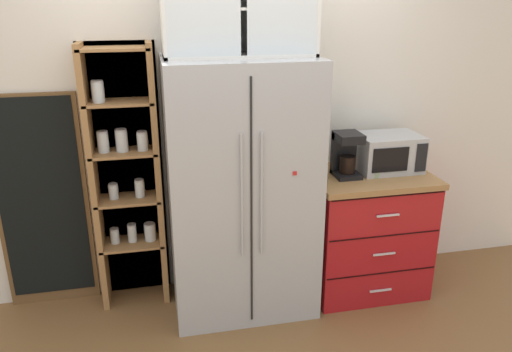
{
  "coord_description": "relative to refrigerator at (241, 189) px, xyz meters",
  "views": [
    {
      "loc": [
        -0.56,
        -3.01,
        2.08
      ],
      "look_at": [
        0.1,
        0.02,
        0.95
      ],
      "focal_mm": 34.88,
      "sensor_mm": 36.0,
      "label": 1
    }
  ],
  "objects": [
    {
      "name": "chalkboard_menu",
      "position": [
        -1.32,
        0.3,
        -0.11
      ],
      "size": [
        0.6,
        0.04,
        1.51
      ],
      "color": "brown",
      "rests_on": "ground"
    },
    {
      "name": "wall_back_cream",
      "position": [
        -0.0,
        0.38,
        0.41
      ],
      "size": [
        5.03,
        0.1,
        2.55
      ],
      "primitive_type": "cube",
      "color": "silver",
      "rests_on": "ground"
    },
    {
      "name": "microwave",
      "position": [
        1.08,
        0.07,
        0.17
      ],
      "size": [
        0.44,
        0.33,
        0.26
      ],
      "color": "#ADAFB5",
      "rests_on": "counter_cabinet"
    },
    {
      "name": "refrigerator",
      "position": [
        0.0,
        0.0,
        0.0
      ],
      "size": [
        0.96,
        0.67,
        1.73
      ],
      "color": "#ADAFB5",
      "rests_on": "ground"
    },
    {
      "name": "coffee_maker",
      "position": [
        0.74,
        0.03,
        0.19
      ],
      "size": [
        0.17,
        0.2,
        0.31
      ],
      "color": "black",
      "rests_on": "counter_cabinet"
    },
    {
      "name": "pantry_shelf_column",
      "position": [
        -0.75,
        0.26,
        0.07
      ],
      "size": [
        0.5,
        0.28,
        1.82
      ],
      "color": "brown",
      "rests_on": "ground"
    },
    {
      "name": "upper_cabinet",
      "position": [
        -0.0,
        0.05,
        1.14
      ],
      "size": [
        0.92,
        0.32,
        0.56
      ],
      "color": "silver",
      "rests_on": "refrigerator"
    },
    {
      "name": "bottle_green",
      "position": [
        0.58,
        0.01,
        0.16
      ],
      "size": [
        0.06,
        0.06,
        0.27
      ],
      "color": "#285B33",
      "rests_on": "counter_cabinet"
    },
    {
      "name": "counter_cabinet",
      "position": [
        0.93,
        0.02,
        -0.41
      ],
      "size": [
        0.85,
        0.65,
        0.9
      ],
      "color": "#A8161C",
      "rests_on": "ground"
    },
    {
      "name": "ground_plane",
      "position": [
        -0.0,
        -0.02,
        -0.87
      ],
      "size": [
        10.73,
        10.73,
        0.0
      ],
      "primitive_type": "plane",
      "color": "brown"
    },
    {
      "name": "mug_sage",
      "position": [
        0.93,
        -0.06,
        0.08
      ],
      "size": [
        0.11,
        0.08,
        0.08
      ],
      "color": "#8CA37F",
      "rests_on": "counter_cabinet"
    }
  ]
}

